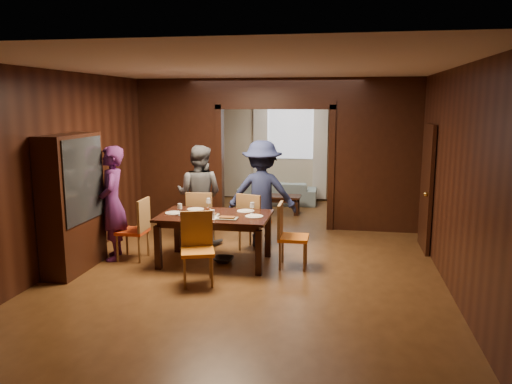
% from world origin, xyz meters
% --- Properties ---
extents(floor, '(9.00, 9.00, 0.00)m').
position_xyz_m(floor, '(0.00, 0.00, 0.00)').
color(floor, '#4E2F16').
rests_on(floor, ground).
extents(ceiling, '(5.50, 9.00, 0.02)m').
position_xyz_m(ceiling, '(0.00, 0.00, 2.90)').
color(ceiling, silver).
rests_on(ceiling, room_walls).
extents(room_walls, '(5.52, 9.01, 2.90)m').
position_xyz_m(room_walls, '(0.00, 1.89, 1.51)').
color(room_walls, black).
rests_on(room_walls, floor).
extents(person_purple, '(0.63, 0.76, 1.78)m').
position_xyz_m(person_purple, '(-2.20, -0.91, 0.89)').
color(person_purple, '#4E1D55').
rests_on(person_purple, floor).
extents(person_grey, '(0.90, 0.73, 1.72)m').
position_xyz_m(person_grey, '(-1.12, 0.20, 0.86)').
color(person_grey, '#4D4F54').
rests_on(person_grey, floor).
extents(person_navy, '(1.22, 0.76, 1.81)m').
position_xyz_m(person_navy, '(-0.03, 0.26, 0.91)').
color(person_navy, '#1C2347').
rests_on(person_navy, floor).
extents(sofa, '(1.92, 0.81, 0.55)m').
position_xyz_m(sofa, '(-0.24, 3.85, 0.28)').
color(sofa, '#85A4AE').
rests_on(sofa, floor).
extents(serving_bowl, '(0.32, 0.32, 0.08)m').
position_xyz_m(serving_bowl, '(-0.46, -0.79, 0.80)').
color(serving_bowl, black).
rests_on(serving_bowl, dining_table).
extents(dining_table, '(1.67, 1.04, 0.76)m').
position_xyz_m(dining_table, '(-0.58, -0.83, 0.38)').
color(dining_table, black).
rests_on(dining_table, floor).
extents(coffee_table, '(0.80, 0.50, 0.40)m').
position_xyz_m(coffee_table, '(0.02, 2.80, 0.20)').
color(coffee_table, black).
rests_on(coffee_table, floor).
extents(chair_left, '(0.44, 0.44, 0.97)m').
position_xyz_m(chair_left, '(-1.90, -0.88, 0.48)').
color(chair_left, red).
rests_on(chair_left, floor).
extents(chair_right, '(0.45, 0.45, 0.97)m').
position_xyz_m(chair_right, '(0.63, -0.83, 0.48)').
color(chair_right, orange).
rests_on(chair_right, floor).
extents(chair_far_l, '(0.48, 0.48, 0.97)m').
position_xyz_m(chair_far_l, '(-1.03, 0.01, 0.48)').
color(chair_far_l, red).
rests_on(chair_far_l, floor).
extents(chair_far_r, '(0.56, 0.56, 0.97)m').
position_xyz_m(chair_far_r, '(-0.11, -0.02, 0.48)').
color(chair_far_r, '#D45213').
rests_on(chair_far_r, floor).
extents(chair_near, '(0.56, 0.56, 0.97)m').
position_xyz_m(chair_near, '(-0.58, -1.75, 0.48)').
color(chair_near, orange).
rests_on(chair_near, floor).
extents(hutch, '(0.40, 1.20, 2.00)m').
position_xyz_m(hutch, '(-2.53, -1.50, 1.00)').
color(hutch, black).
rests_on(hutch, floor).
extents(door_right, '(0.06, 0.90, 2.10)m').
position_xyz_m(door_right, '(2.70, 0.50, 1.05)').
color(door_right, black).
rests_on(door_right, floor).
extents(window_far, '(1.20, 0.03, 1.30)m').
position_xyz_m(window_far, '(0.00, 4.44, 1.70)').
color(window_far, silver).
rests_on(window_far, back_wall).
extents(curtain_left, '(0.35, 0.06, 2.40)m').
position_xyz_m(curtain_left, '(-0.75, 4.40, 1.25)').
color(curtain_left, white).
rests_on(curtain_left, back_wall).
extents(curtain_right, '(0.35, 0.06, 2.40)m').
position_xyz_m(curtain_right, '(0.75, 4.40, 1.25)').
color(curtain_right, white).
rests_on(curtain_right, back_wall).
extents(plate_left, '(0.27, 0.27, 0.01)m').
position_xyz_m(plate_left, '(-1.22, -0.86, 0.77)').
color(plate_left, silver).
rests_on(plate_left, dining_table).
extents(plate_far_l, '(0.27, 0.27, 0.01)m').
position_xyz_m(plate_far_l, '(-0.97, -0.54, 0.77)').
color(plate_far_l, silver).
rests_on(plate_far_l, dining_table).
extents(plate_far_r, '(0.27, 0.27, 0.01)m').
position_xyz_m(plate_far_r, '(-0.16, -0.53, 0.77)').
color(plate_far_r, silver).
rests_on(plate_far_r, dining_table).
extents(plate_right, '(0.27, 0.27, 0.01)m').
position_xyz_m(plate_right, '(0.04, -0.86, 0.77)').
color(plate_right, white).
rests_on(plate_right, dining_table).
extents(plate_near, '(0.27, 0.27, 0.01)m').
position_xyz_m(plate_near, '(-0.59, -1.11, 0.77)').
color(plate_near, white).
rests_on(plate_near, dining_table).
extents(platter_a, '(0.30, 0.20, 0.04)m').
position_xyz_m(platter_a, '(-0.65, -0.92, 0.78)').
color(platter_a, gray).
rests_on(platter_a, dining_table).
extents(platter_b, '(0.30, 0.20, 0.04)m').
position_xyz_m(platter_b, '(-0.32, -1.08, 0.78)').
color(platter_b, gray).
rests_on(platter_b, dining_table).
extents(wineglass_left, '(0.08, 0.08, 0.18)m').
position_xyz_m(wineglass_left, '(-1.08, -0.97, 0.85)').
color(wineglass_left, silver).
rests_on(wineglass_left, dining_table).
extents(wineglass_far, '(0.08, 0.08, 0.18)m').
position_xyz_m(wineglass_far, '(-0.77, -0.48, 0.85)').
color(wineglass_far, white).
rests_on(wineglass_far, dining_table).
extents(wineglass_right, '(0.08, 0.08, 0.18)m').
position_xyz_m(wineglass_right, '(-0.02, -0.69, 0.85)').
color(wineglass_right, white).
rests_on(wineglass_right, dining_table).
extents(tumbler, '(0.07, 0.07, 0.14)m').
position_xyz_m(tumbler, '(-0.53, -1.13, 0.83)').
color(tumbler, white).
rests_on(tumbler, dining_table).
extents(condiment_jar, '(0.08, 0.08, 0.11)m').
position_xyz_m(condiment_jar, '(-0.67, -0.88, 0.82)').
color(condiment_jar, '#492111').
rests_on(condiment_jar, dining_table).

